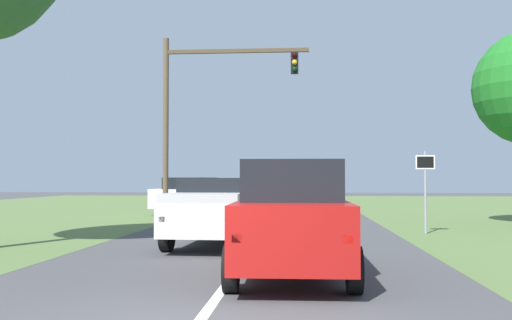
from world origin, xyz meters
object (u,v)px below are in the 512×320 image
red_suv_near (292,217)px  pickup_truck_lead (219,210)px  traffic_light (201,102)px  keep_moving_sign (425,181)px  crossing_suv_far (195,195)px

red_suv_near → pickup_truck_lead: red_suv_near is taller
traffic_light → keep_moving_sign: 10.51m
red_suv_near → traffic_light: bearing=106.0°
pickup_truck_lead → crossing_suv_far: 13.04m
traffic_light → crossing_suv_far: size_ratio=1.82×
red_suv_near → keep_moving_sign: (4.06, 8.65, 0.61)m
red_suv_near → crossing_suv_far: 18.40m
keep_moving_sign → crossing_suv_far: bearing=135.1°
red_suv_near → traffic_light: 15.43m
pickup_truck_lead → keep_moving_sign: (6.09, 3.65, 0.74)m
red_suv_near → crossing_suv_far: (-5.00, 17.70, -0.11)m
pickup_truck_lead → crossing_suv_far: crossing_suv_far is taller
traffic_light → red_suv_near: bearing=-74.0°
pickup_truck_lead → keep_moving_sign: keep_moving_sign is taller
keep_moving_sign → crossing_suv_far: keep_moving_sign is taller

